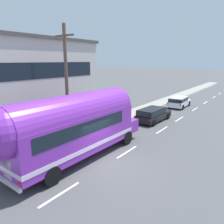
% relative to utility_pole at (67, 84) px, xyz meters
% --- Properties ---
extents(ground_plane, '(300.00, 300.00, 0.00)m').
position_rel_utility_pole_xyz_m(ground_plane, '(4.63, -1.28, -4.42)').
color(ground_plane, '#4C4C4F').
extents(lane_markings, '(4.10, 80.00, 0.01)m').
position_rel_utility_pole_xyz_m(lane_markings, '(1.83, 11.87, -4.42)').
color(lane_markings, silver).
rests_on(lane_markings, ground).
extents(sidewalk_slab, '(2.33, 90.00, 0.15)m').
position_rel_utility_pole_xyz_m(sidewalk_slab, '(-0.51, 8.72, -4.35)').
color(sidewalk_slab, gray).
rests_on(sidewalk_slab, ground).
extents(utility_pole, '(1.80, 0.24, 8.50)m').
position_rel_utility_pole_xyz_m(utility_pole, '(0.00, 0.00, 0.00)').
color(utility_pole, brown).
rests_on(utility_pole, ground).
extents(painted_bus, '(2.74, 11.29, 4.12)m').
position_rel_utility_pole_xyz_m(painted_bus, '(2.62, -2.20, -2.12)').
color(painted_bus, purple).
rests_on(painted_bus, ground).
extents(car_lead, '(2.09, 4.71, 1.37)m').
position_rel_utility_pole_xyz_m(car_lead, '(2.69, 8.82, -3.63)').
color(car_lead, black).
rests_on(car_lead, ground).
extents(car_second, '(2.07, 4.32, 1.37)m').
position_rel_utility_pole_xyz_m(car_second, '(2.51, 17.10, -3.64)').
color(car_second, white).
rests_on(car_second, ground).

